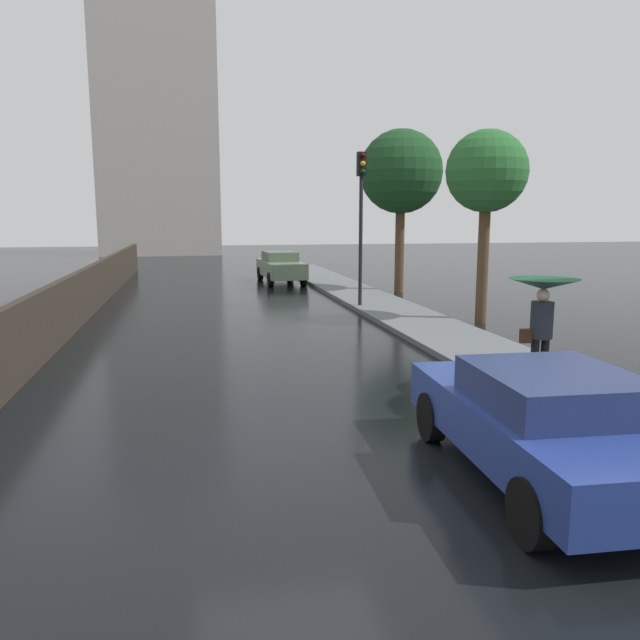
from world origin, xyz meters
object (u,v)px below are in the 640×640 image
at_px(car_blue_near_kerb, 544,421).
at_px(car_green_mid_road, 281,267).
at_px(pedestrian_with_umbrella_near, 543,300).
at_px(street_tree_far, 487,174).
at_px(traffic_light, 361,202).
at_px(street_tree_near, 401,173).

relative_size(car_blue_near_kerb, car_green_mid_road, 0.95).
height_order(car_blue_near_kerb, car_green_mid_road, car_green_mid_road).
height_order(pedestrian_with_umbrella_near, street_tree_far, street_tree_far).
relative_size(car_blue_near_kerb, pedestrian_with_umbrella_near, 2.34).
xyz_separation_m(car_blue_near_kerb, car_green_mid_road, (0.12, 22.25, 0.03)).
height_order(car_blue_near_kerb, traffic_light, traffic_light).
bearing_deg(traffic_light, car_green_mid_road, 98.93).
distance_m(traffic_light, street_tree_near, 5.13).
distance_m(car_blue_near_kerb, traffic_light, 13.80).
bearing_deg(street_tree_far, car_blue_near_kerb, -112.49).
relative_size(street_tree_near, street_tree_far, 1.18).
height_order(pedestrian_with_umbrella_near, traffic_light, traffic_light).
xyz_separation_m(car_green_mid_road, traffic_light, (1.39, -8.82, 2.76)).
bearing_deg(street_tree_near, street_tree_far, -90.39).
bearing_deg(pedestrian_with_umbrella_near, street_tree_far, 75.46).
bearing_deg(street_tree_near, pedestrian_with_umbrella_near, -99.29).
relative_size(traffic_light, street_tree_near, 0.77).
bearing_deg(car_green_mid_road, street_tree_near, -50.84).
distance_m(traffic_light, street_tree_far, 4.28).
distance_m(car_green_mid_road, traffic_light, 9.35).
bearing_deg(car_blue_near_kerb, street_tree_near, 79.19).
bearing_deg(street_tree_near, car_blue_near_kerb, -103.64).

